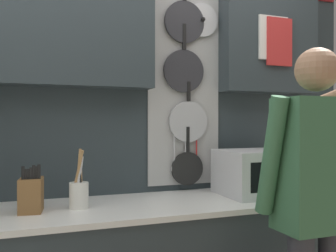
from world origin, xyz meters
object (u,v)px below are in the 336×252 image
Objects in this scene: person at (315,191)px; knife_block at (31,194)px; utensil_crock at (79,192)px; microwave at (259,172)px.

knife_block is at bearing 154.61° from person.
person is (1.27, -0.60, 0.04)m from knife_block.
knife_block is at bearing -179.63° from utensil_crock.
knife_block is 0.77× the size of utensil_crock.
utensil_crock is at bearing 179.91° from microwave.
microwave reaches higher than knife_block.
person is at bearing -30.37° from utensil_crock.
microwave is 0.61m from person.
microwave is at bearing -0.01° from knife_block.
utensil_crock is at bearing 0.37° from knife_block.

